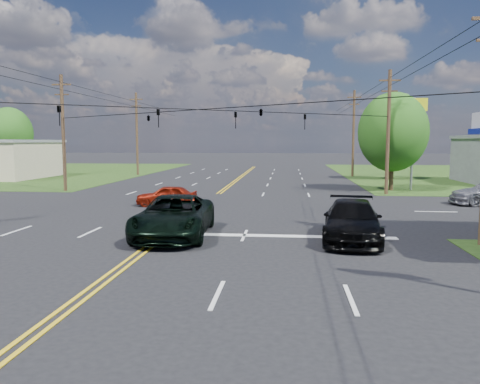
# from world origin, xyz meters

# --- Properties ---
(ground) EXTENTS (280.00, 280.00, 0.00)m
(ground) POSITION_xyz_m (0.00, 12.00, 0.00)
(ground) COLOR black
(ground) RESTS_ON ground
(stop_bar) EXTENTS (10.00, 0.50, 0.02)m
(stop_bar) POSITION_xyz_m (5.00, 4.00, 0.00)
(stop_bar) COLOR silver
(stop_bar) RESTS_ON ground
(pole_nw) EXTENTS (1.60, 0.28, 9.50)m
(pole_nw) POSITION_xyz_m (-13.00, 21.00, 4.92)
(pole_nw) COLOR #3C2819
(pole_nw) RESTS_ON ground
(pole_ne) EXTENTS (1.60, 0.28, 9.50)m
(pole_ne) POSITION_xyz_m (13.00, 21.00, 4.92)
(pole_ne) COLOR #3C2819
(pole_ne) RESTS_ON ground
(pole_left_far) EXTENTS (1.60, 0.28, 10.00)m
(pole_left_far) POSITION_xyz_m (-13.00, 40.00, 5.17)
(pole_left_far) COLOR #3C2819
(pole_left_far) RESTS_ON ground
(pole_right_far) EXTENTS (1.60, 0.28, 10.00)m
(pole_right_far) POSITION_xyz_m (13.00, 40.00, 5.17)
(pole_right_far) COLOR #3C2819
(pole_right_far) RESTS_ON ground
(span_wire_signals) EXTENTS (26.00, 18.00, 1.13)m
(span_wire_signals) POSITION_xyz_m (0.00, 12.00, 6.00)
(span_wire_signals) COLOR black
(span_wire_signals) RESTS_ON ground
(power_lines) EXTENTS (26.04, 100.00, 0.64)m
(power_lines) POSITION_xyz_m (0.00, 10.00, 8.60)
(power_lines) COLOR black
(power_lines) RESTS_ON ground
(tree_right_a) EXTENTS (5.70, 5.70, 8.18)m
(tree_right_a) POSITION_xyz_m (14.00, 24.00, 4.87)
(tree_right_a) COLOR #3C2819
(tree_right_a) RESTS_ON ground
(tree_right_b) EXTENTS (4.94, 4.94, 7.09)m
(tree_right_b) POSITION_xyz_m (16.50, 36.00, 4.22)
(tree_right_b) COLOR #3C2819
(tree_right_b) RESTS_ON ground
(tree_far_l) EXTENTS (6.08, 6.08, 8.72)m
(tree_far_l) POSITION_xyz_m (-32.00, 44.00, 5.19)
(tree_far_l) COLOR #3C2819
(tree_far_l) RESTS_ON ground
(pickup_dkgreen) EXTENTS (3.26, 6.50, 1.77)m
(pickup_dkgreen) POSITION_xyz_m (0.50, 3.50, 0.88)
(pickup_dkgreen) COLOR black
(pickup_dkgreen) RESTS_ON ground
(suv_black) EXTENTS (2.93, 5.88, 1.64)m
(suv_black) POSITION_xyz_m (8.03, 3.50, 0.82)
(suv_black) COLOR black
(suv_black) RESTS_ON ground
(sedan_red) EXTENTS (3.94, 1.73, 1.32)m
(sedan_red) POSITION_xyz_m (-2.30, 13.00, 0.66)
(sedan_red) COLOR maroon
(sedan_red) RESTS_ON ground
(polesign_ne) EXTENTS (2.14, 0.46, 7.73)m
(polesign_ne) POSITION_xyz_m (15.75, 24.56, 5.98)
(polesign_ne) COLOR #A5A5AA
(polesign_ne) RESTS_ON ground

